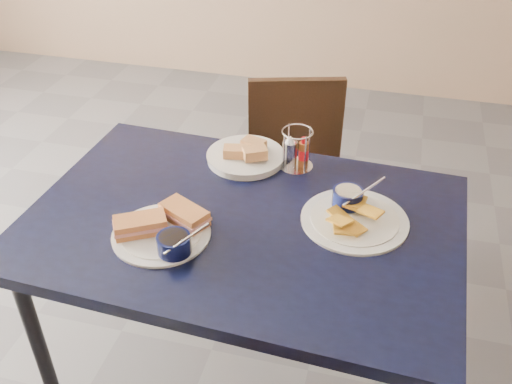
% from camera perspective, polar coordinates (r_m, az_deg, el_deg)
% --- Properties ---
extents(ground, '(6.00, 6.00, 0.00)m').
position_cam_1_polar(ground, '(2.27, -4.47, -15.46)').
color(ground, '#57575C').
rests_on(ground, ground).
extents(dining_table, '(1.27, 0.88, 0.75)m').
position_cam_1_polar(dining_table, '(1.68, -1.34, -4.38)').
color(dining_table, black).
rests_on(dining_table, ground).
extents(chair_far, '(0.48, 0.47, 0.83)m').
position_cam_1_polar(chair_far, '(2.38, 4.54, 2.46)').
color(chair_far, black).
rests_on(chair_far, ground).
extents(sandwich_plate, '(0.30, 0.27, 0.12)m').
position_cam_1_polar(sandwich_plate, '(1.58, -9.15, -3.66)').
color(sandwich_plate, white).
rests_on(sandwich_plate, dining_table).
extents(plantain_plate, '(0.31, 0.31, 0.12)m').
position_cam_1_polar(plantain_plate, '(1.65, 9.61, -2.04)').
color(plantain_plate, white).
rests_on(plantain_plate, dining_table).
extents(bread_basket, '(0.25, 0.25, 0.07)m').
position_cam_1_polar(bread_basket, '(1.88, -0.99, 3.65)').
color(bread_basket, white).
rests_on(bread_basket, dining_table).
extents(condiment_caddy, '(0.11, 0.11, 0.14)m').
position_cam_1_polar(condiment_caddy, '(1.84, 3.94, 4.04)').
color(condiment_caddy, silver).
rests_on(condiment_caddy, dining_table).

